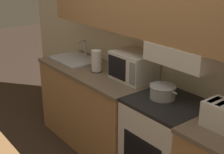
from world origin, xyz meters
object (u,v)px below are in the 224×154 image
at_px(cooking_pot, 163,91).
at_px(sink_basin, 75,59).
at_px(stove_range, 165,148).
at_px(microwave, 134,66).
at_px(paper_towel_roll, 96,61).

xyz_separation_m(cooking_pot, sink_basin, (-1.41, -0.02, -0.05)).
relative_size(stove_range, cooking_pot, 2.97).
bearing_deg(stove_range, cooking_pot, 171.29).
bearing_deg(stove_range, microwave, 168.32).
distance_m(cooking_pot, paper_towel_roll, 0.93).
relative_size(microwave, paper_towel_roll, 1.80).
bearing_deg(microwave, paper_towel_roll, -159.98).
xyz_separation_m(cooking_pot, microwave, (-0.50, 0.11, 0.08)).
height_order(stove_range, paper_towel_roll, paper_towel_roll).
distance_m(sink_basin, paper_towel_roll, 0.50).
relative_size(stove_range, sink_basin, 1.60).
bearing_deg(sink_basin, microwave, 8.05).
xyz_separation_m(cooking_pot, paper_towel_roll, (-0.92, -0.05, 0.05)).
bearing_deg(cooking_pot, microwave, 167.82).
xyz_separation_m(microwave, paper_towel_roll, (-0.42, -0.15, -0.02)).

